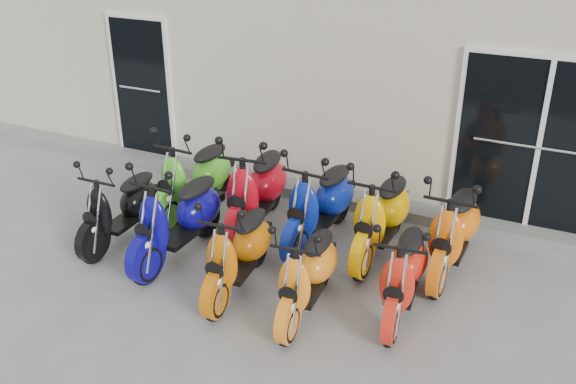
% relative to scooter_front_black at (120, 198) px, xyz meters
% --- Properties ---
extents(ground, '(80.00, 80.00, 0.00)m').
position_rel_scooter_front_black_xyz_m(ground, '(1.92, 0.12, -0.60)').
color(ground, gray).
rests_on(ground, ground).
extents(building, '(14.00, 6.00, 3.20)m').
position_rel_scooter_front_black_xyz_m(building, '(1.92, 5.32, 1.00)').
color(building, beige).
rests_on(building, ground).
extents(front_step, '(14.00, 0.40, 0.15)m').
position_rel_scooter_front_black_xyz_m(front_step, '(1.92, 2.14, -0.52)').
color(front_step, gray).
rests_on(front_step, ground).
extents(door_left, '(1.07, 0.08, 2.22)m').
position_rel_scooter_front_black_xyz_m(door_left, '(-1.28, 2.29, 0.66)').
color(door_left, black).
rests_on(door_left, front_step).
extents(door_right, '(2.02, 0.08, 2.22)m').
position_rel_scooter_front_black_xyz_m(door_right, '(4.52, 2.29, 0.66)').
color(door_right, black).
rests_on(door_right, front_step).
extents(scooter_front_black, '(0.61, 1.63, 1.20)m').
position_rel_scooter_front_black_xyz_m(scooter_front_black, '(0.00, 0.00, 0.00)').
color(scooter_front_black, black).
rests_on(scooter_front_black, ground).
extents(scooter_front_blue, '(0.74, 1.86, 1.35)m').
position_rel_scooter_front_black_xyz_m(scooter_front_blue, '(0.86, -0.03, 0.08)').
color(scooter_front_blue, '#0C0780').
rests_on(scooter_front_blue, ground).
extents(scooter_front_orange_a, '(0.72, 1.69, 1.22)m').
position_rel_scooter_front_black_xyz_m(scooter_front_orange_a, '(1.82, -0.33, 0.01)').
color(scooter_front_orange_a, '#D06507').
rests_on(scooter_front_orange_a, ground).
extents(scooter_front_orange_b, '(0.67, 1.62, 1.17)m').
position_rel_scooter_front_black_xyz_m(scooter_front_orange_b, '(2.66, -0.40, -0.01)').
color(scooter_front_orange_b, orange).
rests_on(scooter_front_orange_b, ground).
extents(scooter_front_red, '(0.73, 1.67, 1.20)m').
position_rel_scooter_front_black_xyz_m(scooter_front_red, '(3.54, 0.01, -0.00)').
color(scooter_front_red, red).
rests_on(scooter_front_red, ground).
extents(scooter_back_green, '(0.75, 1.84, 1.33)m').
position_rel_scooter_front_black_xyz_m(scooter_back_green, '(0.41, 1.02, 0.07)').
color(scooter_back_green, '#4DC526').
rests_on(scooter_back_green, ground).
extents(scooter_back_red, '(0.93, 2.00, 1.42)m').
position_rel_scooter_front_black_xyz_m(scooter_back_red, '(1.37, 0.96, 0.11)').
color(scooter_back_red, '#B30916').
rests_on(scooter_back_red, ground).
extents(scooter_back_blue, '(0.80, 1.87, 1.35)m').
position_rel_scooter_front_black_xyz_m(scooter_back_blue, '(2.22, 1.01, 0.07)').
color(scooter_back_blue, '#0A1F95').
rests_on(scooter_back_blue, ground).
extents(scooter_back_yellow, '(0.70, 1.81, 1.32)m').
position_rel_scooter_front_black_xyz_m(scooter_back_yellow, '(2.99, 1.03, 0.06)').
color(scooter_back_yellow, '#F8AD00').
rests_on(scooter_back_yellow, ground).
extents(scooter_back_extra, '(0.70, 1.81, 1.32)m').
position_rel_scooter_front_black_xyz_m(scooter_back_extra, '(3.84, 1.03, 0.06)').
color(scooter_back_extra, orange).
rests_on(scooter_back_extra, ground).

